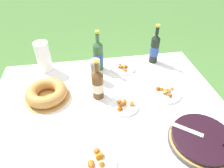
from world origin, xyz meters
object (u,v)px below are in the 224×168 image
Objects in this scene: snack_plate_left at (123,68)px; snack_plate_right at (165,92)px; serving_knife at (209,138)px; cider_bottle_green at (98,55)px; cup_stack at (96,70)px; berry_tart at (202,140)px; snack_plate_far at (98,161)px; bundt_cake at (46,93)px; cider_bottle_amber at (98,84)px; snack_plate_near at (124,105)px; paper_towel_roll at (44,57)px; juice_bottle_red at (155,48)px.

snack_plate_left is 0.42m from snack_plate_right.
cider_bottle_green is (-0.50, 0.82, 0.06)m from serving_knife.
serving_knife is 1.46× the size of snack_plate_left.
snack_plate_right is at bearing -42.42° from serving_knife.
cup_stack reaches higher than snack_plate_right.
berry_tart is 1.81× the size of snack_plate_far.
bundt_cake is 0.61m from snack_plate_far.
serving_knife is 1.32× the size of snack_plate_right.
snack_plate_left is at bearing 51.61° from cider_bottle_amber.
bundt_cake reaches higher than snack_plate_far.
cup_stack reaches higher than berry_tart.
cup_stack is (0.35, 0.15, 0.04)m from bundt_cake.
cider_bottle_green is 1.59× the size of snack_plate_left.
snack_plate_near is 0.43m from snack_plate_left.
cup_stack is 0.15m from cider_bottle_green.
snack_plate_near is (0.15, -0.32, -0.08)m from cup_stack.
paper_towel_roll is at bearing 136.35° from berry_tart.
juice_bottle_red is 1.05m from snack_plate_far.
cider_bottle_green is at bearing 138.22° from snack_plate_right.
snack_plate_near is 0.33m from snack_plate_right.
berry_tart is at bearing -52.38° from cup_stack.
berry_tart reaches higher than snack_plate_near.
snack_plate_right and snack_plate_far have the same top height.
snack_plate_left is at bearing -30.24° from serving_knife.
juice_bottle_red is 1.59× the size of snack_plate_left.
serving_knife is 1.28m from paper_towel_roll.
cider_bottle_amber is at bearing 137.65° from berry_tart.
cider_bottle_amber reaches higher than paper_towel_roll.
cider_bottle_amber is (-0.04, -0.34, -0.02)m from cider_bottle_green.
bundt_cake is 0.93m from juice_bottle_red.
snack_plate_far is (-0.10, -0.83, -0.11)m from cider_bottle_green.
bundt_cake is at bearing -143.17° from cider_bottle_green.
cider_bottle_amber is (-0.00, -0.20, 0.02)m from cup_stack.
snack_plate_left is (0.08, 0.43, -0.00)m from snack_plate_near.
snack_plate_left is (0.23, 0.10, -0.08)m from cup_stack.
juice_bottle_red is 1.68× the size of snack_plate_far.
paper_towel_roll is at bearing 178.55° from juice_bottle_red.
berry_tart is 0.05m from serving_knife.
snack_plate_right is (-0.05, -0.42, -0.12)m from juice_bottle_red.
cider_bottle_green is 0.85m from snack_plate_far.
cider_bottle_green is 1.35× the size of paper_towel_roll.
snack_plate_left is 0.64m from paper_towel_roll.
snack_plate_right is at bearing -5.95° from cider_bottle_amber.
paper_towel_roll is at bearing 136.25° from snack_plate_near.
juice_bottle_red is at bearing 18.65° from cup_stack.
serving_knife is 0.73m from cider_bottle_amber.
berry_tart is 1.78× the size of snack_plate_near.
snack_plate_near is (-0.36, -0.50, -0.12)m from juice_bottle_red.
bundt_cake is at bearing 118.66° from snack_plate_far.
bundt_cake is 1.33× the size of snack_plate_right.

